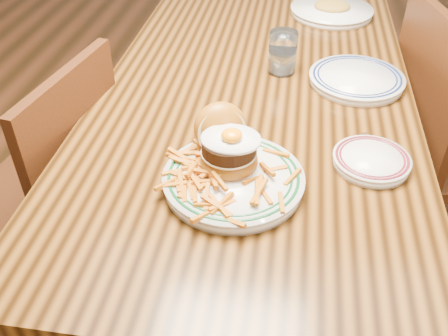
# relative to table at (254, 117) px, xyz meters

# --- Properties ---
(floor) EXTENTS (6.00, 6.00, 0.00)m
(floor) POSITION_rel_table_xyz_m (0.00, 0.00, -0.66)
(floor) COLOR black
(floor) RESTS_ON ground
(table) EXTENTS (0.85, 1.60, 0.75)m
(table) POSITION_rel_table_xyz_m (0.00, 0.00, 0.00)
(table) COLOR black
(table) RESTS_ON floor
(chair_left) EXTENTS (0.47, 0.47, 0.88)m
(chair_left) POSITION_rel_table_xyz_m (-0.56, -0.21, -0.19)
(chair_left) COLOR #3A1C0C
(chair_left) RESTS_ON floor
(chair_right) EXTENTS (0.52, 0.52, 0.92)m
(chair_right) POSITION_rel_table_xyz_m (0.61, 0.21, -0.17)
(chair_right) COLOR #3A1C0C
(chair_right) RESTS_ON floor
(main_plate) EXTENTS (0.30, 0.32, 0.14)m
(main_plate) POSITION_rel_table_xyz_m (-0.01, -0.39, 0.13)
(main_plate) COLOR silver
(main_plate) RESTS_ON table
(side_plate) EXTENTS (0.17, 0.18, 0.03)m
(side_plate) POSITION_rel_table_xyz_m (0.29, -0.29, 0.10)
(side_plate) COLOR silver
(side_plate) RESTS_ON table
(rear_plate) EXTENTS (0.26, 0.26, 0.03)m
(rear_plate) POSITION_rel_table_xyz_m (0.27, 0.07, 0.10)
(rear_plate) COLOR silver
(rear_plate) RESTS_ON table
(water_glass) EXTENTS (0.08, 0.08, 0.12)m
(water_glass) POSITION_rel_table_xyz_m (0.06, 0.12, 0.14)
(water_glass) COLOR white
(water_glass) RESTS_ON table
(far_plate) EXTENTS (0.29, 0.29, 0.05)m
(far_plate) POSITION_rel_table_xyz_m (0.21, 0.57, 0.11)
(far_plate) COLOR silver
(far_plate) RESTS_ON table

